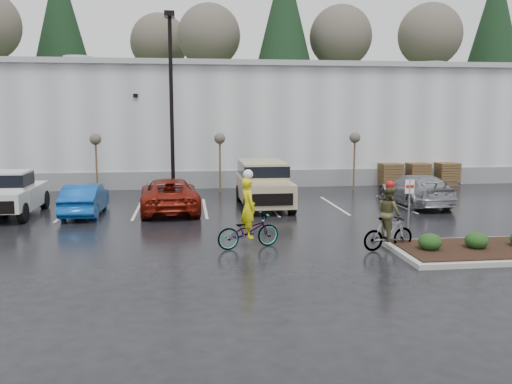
{
  "coord_description": "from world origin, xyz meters",
  "views": [
    {
      "loc": [
        -3.26,
        -16.2,
        4.32
      ],
      "look_at": [
        -0.68,
        3.98,
        1.3
      ],
      "focal_mm": 38.0,
      "sensor_mm": 36.0,
      "label": 1
    }
  ],
  "objects": [
    {
      "name": "suv_tan",
      "position": [
        0.19,
        7.98,
        1.03
      ],
      "size": [
        2.2,
        5.1,
        2.06
      ],
      "primitive_type": null,
      "color": "tan",
      "rests_on": "ground"
    },
    {
      "name": "wooded_ridge",
      "position": [
        0.0,
        45.0,
        3.0
      ],
      "size": [
        80.0,
        25.0,
        6.0
      ],
      "primitive_type": "cube",
      "color": "#2B421B",
      "rests_on": "ground"
    },
    {
      "name": "cyclist_hivis",
      "position": [
        -1.36,
        0.62,
        0.77
      ],
      "size": [
        2.2,
        1.28,
        2.52
      ],
      "rotation": [
        0.0,
        0.0,
        1.86
      ],
      "color": "#3F3F44",
      "rests_on": "ground"
    },
    {
      "name": "sapling_mid",
      "position": [
        -1.5,
        13.0,
        2.73
      ],
      "size": [
        0.6,
        0.6,
        3.2
      ],
      "color": "#452B1B",
      "rests_on": "ground"
    },
    {
      "name": "sapling_east",
      "position": [
        6.0,
        13.0,
        2.73
      ],
      "size": [
        0.6,
        0.6,
        3.2
      ],
      "color": "#452B1B",
      "rests_on": "ground"
    },
    {
      "name": "sapling_west",
      "position": [
        -8.0,
        13.0,
        2.73
      ],
      "size": [
        0.6,
        0.6,
        3.2
      ],
      "color": "#452B1B",
      "rests_on": "ground"
    },
    {
      "name": "warehouse",
      "position": [
        0.0,
        21.99,
        3.65
      ],
      "size": [
        60.5,
        15.5,
        7.2
      ],
      "color": "#ABACAF",
      "rests_on": "ground"
    },
    {
      "name": "pallet_stack_b",
      "position": [
        10.2,
        14.0,
        0.68
      ],
      "size": [
        1.2,
        1.2,
        1.35
      ],
      "primitive_type": "cube",
      "color": "#452B1B",
      "rests_on": "ground"
    },
    {
      "name": "car_far_silver",
      "position": [
        7.28,
        7.64,
        0.72
      ],
      "size": [
        2.29,
        5.06,
        1.44
      ],
      "primitive_type": "imported",
      "rotation": [
        0.0,
        0.0,
        3.2
      ],
      "color": "#95969C",
      "rests_on": "ground"
    },
    {
      "name": "pallet_stack_c",
      "position": [
        12.0,
        14.0,
        0.68
      ],
      "size": [
        1.2,
        1.2,
        1.35
      ],
      "primitive_type": "cube",
      "color": "#452B1B",
      "rests_on": "ground"
    },
    {
      "name": "shrub_b",
      "position": [
        5.5,
        -1.0,
        0.41
      ],
      "size": [
        0.7,
        0.7,
        0.52
      ],
      "primitive_type": "ellipsoid",
      "color": "#153713",
      "rests_on": "curb_island"
    },
    {
      "name": "lamppost",
      "position": [
        -4.0,
        12.0,
        5.69
      ],
      "size": [
        0.5,
        1.0,
        9.22
      ],
      "color": "black",
      "rests_on": "ground"
    },
    {
      "name": "fire_lane_sign",
      "position": [
        3.8,
        0.2,
        1.41
      ],
      "size": [
        0.3,
        0.05,
        2.2
      ],
      "color": "gray",
      "rests_on": "ground"
    },
    {
      "name": "cyclist_olive",
      "position": [
        2.98,
        -0.21,
        0.81
      ],
      "size": [
        1.77,
        0.89,
        2.21
      ],
      "rotation": [
        0.0,
        0.0,
        1.79
      ],
      "color": "#3F3F44",
      "rests_on": "ground"
    },
    {
      "name": "car_blue",
      "position": [
        -7.57,
        7.04,
        0.67
      ],
      "size": [
        1.44,
        4.08,
        1.34
      ],
      "primitive_type": "imported",
      "rotation": [
        0.0,
        0.0,
        3.14
      ],
      "color": "#0D4496",
      "rests_on": "ground"
    },
    {
      "name": "pickup_white",
      "position": [
        -10.6,
        7.46,
        0.98
      ],
      "size": [
        2.1,
        5.2,
        1.96
      ],
      "primitive_type": null,
      "color": "beige",
      "rests_on": "ground"
    },
    {
      "name": "pallet_stack_a",
      "position": [
        8.5,
        14.0,
        0.68
      ],
      "size": [
        1.2,
        1.2,
        1.35
      ],
      "primitive_type": "cube",
      "color": "#452B1B",
      "rests_on": "ground"
    },
    {
      "name": "shrub_a",
      "position": [
        4.0,
        -1.0,
        0.41
      ],
      "size": [
        0.7,
        0.7,
        0.52
      ],
      "primitive_type": "ellipsoid",
      "color": "#153713",
      "rests_on": "curb_island"
    },
    {
      "name": "ground",
      "position": [
        0.0,
        0.0,
        0.0
      ],
      "size": [
        120.0,
        120.0,
        0.0
      ],
      "primitive_type": "plane",
      "color": "black",
      "rests_on": "ground"
    },
    {
      "name": "car_red",
      "position": [
        -4.07,
        7.49,
        0.73
      ],
      "size": [
        2.74,
        5.39,
        1.46
      ],
      "primitive_type": "imported",
      "rotation": [
        0.0,
        0.0,
        3.2
      ],
      "color": "maroon",
      "rests_on": "ground"
    }
  ]
}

